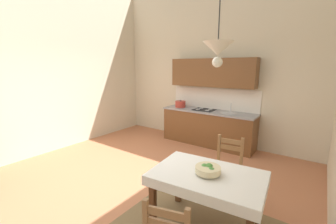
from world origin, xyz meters
name	(u,v)px	position (x,y,z in m)	size (l,w,h in m)	color
ground_plane	(140,184)	(0.00, 0.00, -0.05)	(6.02, 6.14, 0.10)	#B7704C
wall_back	(212,63)	(0.00, 2.83, 2.10)	(6.02, 0.12, 4.20)	beige
wall_left	(49,62)	(-2.77, 0.00, 2.10)	(0.12, 6.14, 4.20)	beige
kitchen_cabinetry	(209,112)	(0.12, 2.50, 0.86)	(2.41, 0.63, 2.20)	brown
dining_table	(207,184)	(1.45, -0.37, 0.61)	(1.39, 0.99, 0.75)	#56331C
dining_chair_kitchen_side	(227,169)	(1.38, 0.51, 0.44)	(0.46, 0.46, 0.93)	#D1BC89
fruit_bowl	(208,169)	(1.46, -0.38, 0.81)	(0.30, 0.30, 0.12)	beige
pendant_lamp	(218,49)	(1.52, -0.39, 2.18)	(0.32, 0.32, 0.80)	black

